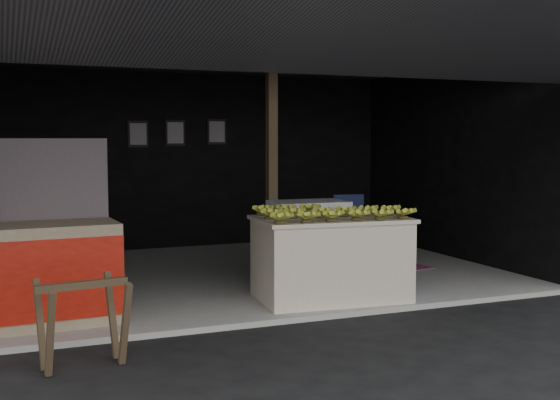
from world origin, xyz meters
name	(u,v)px	position (x,y,z in m)	size (l,w,h in m)	color
ground	(313,321)	(0.00, 0.00, 0.00)	(80.00, 80.00, 0.00)	black
concrete_slab	(234,274)	(0.00, 2.50, 0.03)	(7.00, 5.00, 0.06)	gray
shophouse	(226,119)	(0.00, 2.82, 2.10)	(7.40, 7.29, 3.02)	black
banana_table	(331,258)	(0.49, 0.60, 0.52)	(1.74, 1.16, 0.91)	silver
banana_pile	(331,209)	(0.49, 0.60, 1.06)	(1.53, 0.92, 0.18)	gold
white_crate	(308,242)	(0.63, 1.51, 0.57)	(0.94, 0.67, 1.01)	white
neighbor_stall	(24,270)	(-2.69, 0.72, 0.59)	(1.76, 0.86, 1.78)	#998466
sawhorse	(82,314)	(-2.31, -0.63, 0.45)	(0.73, 0.71, 0.71)	#4D3B26
water_barrel	(396,273)	(1.36, 0.65, 0.29)	(0.31, 0.31, 0.45)	#0D2394
plastic_chair	(351,222)	(1.83, 2.67, 0.63)	(0.54, 0.54, 0.96)	#0B113D
magenta_rug	(369,267)	(1.82, 2.11, 0.07)	(1.50, 1.00, 0.01)	maroon
picture_frames	(177,133)	(-0.17, 4.89, 1.93)	(1.62, 0.04, 0.46)	black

